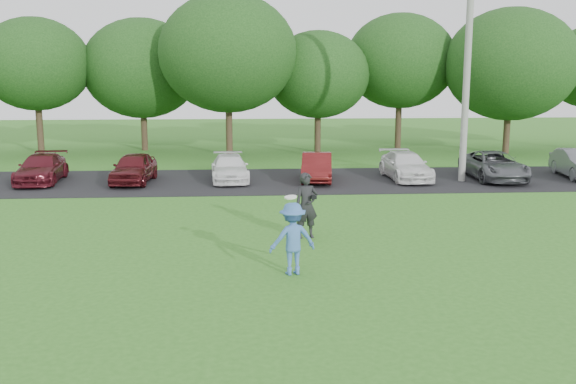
# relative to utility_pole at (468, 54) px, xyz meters

# --- Properties ---
(ground) EXTENTS (100.00, 100.00, 0.00)m
(ground) POSITION_rel_utility_pole_xyz_m (-7.83, -12.34, -5.20)
(ground) COLOR #2F6A1E
(ground) RESTS_ON ground
(parking_lot) EXTENTS (32.00, 6.50, 0.03)m
(parking_lot) POSITION_rel_utility_pole_xyz_m (-7.83, 0.66, -5.19)
(parking_lot) COLOR black
(parking_lot) RESTS_ON ground
(utility_pole) EXTENTS (0.28, 0.28, 10.40)m
(utility_pole) POSITION_rel_utility_pole_xyz_m (0.00, 0.00, 0.00)
(utility_pole) COLOR gray
(utility_pole) RESTS_ON ground
(frisbee_player) EXTENTS (1.16, 0.83, 1.84)m
(frisbee_player) POSITION_rel_utility_pole_xyz_m (-7.94, -11.93, -4.38)
(frisbee_player) COLOR #3E6AB0
(frisbee_player) RESTS_ON ground
(camera_bystander) EXTENTS (0.74, 0.57, 1.80)m
(camera_bystander) POSITION_rel_utility_pole_xyz_m (-7.32, -8.73, -4.30)
(camera_bystander) COLOR black
(camera_bystander) RESTS_ON ground
(parked_cars) EXTENTS (28.06, 4.65, 1.22)m
(parked_cars) POSITION_rel_utility_pole_xyz_m (-7.71, 0.56, -4.60)
(parked_cars) COLOR silver
(parked_cars) RESTS_ON parking_lot
(tree_row) EXTENTS (42.39, 9.85, 8.64)m
(tree_row) POSITION_rel_utility_pole_xyz_m (-6.32, 10.42, -0.29)
(tree_row) COLOR #38281C
(tree_row) RESTS_ON ground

